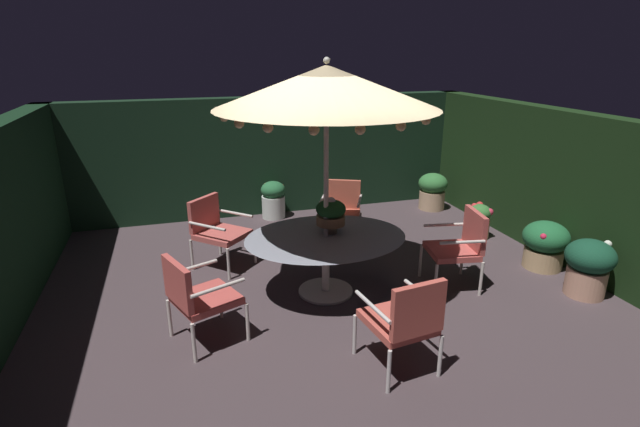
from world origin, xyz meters
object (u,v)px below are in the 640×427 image
centerpiece_planter (331,213)px  patio_chair_east (460,243)px  patio_chair_northeast (405,318)px  potted_plant_right_far (479,220)px  potted_plant_back_right (273,199)px  potted_plant_left_near (589,265)px  potted_plant_left_far (545,243)px  patio_dining_table (326,245)px  patio_chair_south (216,227)px  potted_plant_right_near (432,190)px  patio_chair_southeast (341,208)px  patio_chair_north (196,294)px  patio_umbrella (327,87)px

centerpiece_planter → patio_chair_east: bearing=-13.9°
patio_chair_northeast → potted_plant_right_far: bearing=45.7°
potted_plant_back_right → potted_plant_right_far: bearing=-32.9°
potted_plant_left_near → potted_plant_back_right: size_ratio=1.08×
potted_plant_left_far → patio_dining_table: bearing=176.7°
potted_plant_left_near → potted_plant_back_right: bearing=128.4°
patio_dining_table → patio_chair_south: 1.62m
potted_plant_left_far → potted_plant_right_near: (-0.19, 2.62, 0.01)m
patio_dining_table → patio_chair_southeast: bearing=64.4°
patio_chair_southeast → potted_plant_right_near: patio_chair_southeast is taller
patio_chair_east → patio_dining_table: bearing=169.7°
patio_chair_south → patio_chair_north: bearing=-101.2°
patio_chair_north → potted_plant_left_far: patio_chair_north is taller
patio_chair_south → potted_plant_back_right: bearing=56.6°
patio_chair_southeast → potted_plant_right_far: bearing=-12.9°
centerpiece_planter → potted_plant_left_far: (2.88, -0.25, -0.63)m
patio_chair_north → potted_plant_right_far: patio_chair_north is taller
potted_plant_right_far → potted_plant_right_near: (0.02, 1.45, 0.06)m
patio_chair_southeast → potted_plant_right_near: bearing=25.4°
patio_umbrella → patio_chair_southeast: (0.70, 1.46, -1.86)m
centerpiece_planter → patio_chair_north: size_ratio=0.47×
potted_plant_left_far → potted_plant_right_near: bearing=94.1°
centerpiece_planter → patio_chair_northeast: centerpiece_planter is taller
potted_plant_left_far → patio_umbrella: bearing=176.7°
centerpiece_planter → potted_plant_left_near: bearing=-19.8°
patio_chair_southeast → potted_plant_right_near: size_ratio=1.38×
patio_chair_north → potted_plant_left_far: bearing=5.7°
patio_chair_southeast → potted_plant_right_far: (2.05, -0.47, -0.24)m
patio_umbrella → centerpiece_planter: bearing=44.4°
patio_chair_east → patio_chair_northeast: bearing=-136.3°
patio_chair_southeast → potted_plant_back_right: patio_chair_southeast is taller
potted_plant_back_right → patio_chair_southeast: bearing=-60.7°
potted_plant_left_far → potted_plant_left_near: 0.77m
patio_chair_south → potted_plant_right_far: size_ratio=1.70×
patio_chair_northeast → potted_plant_back_right: 4.43m
patio_chair_east → potted_plant_left_near: (1.32, -0.64, -0.17)m
potted_plant_right_far → patio_chair_northeast: bearing=-134.3°
potted_plant_left_near → potted_plant_right_far: bearing=94.6°
potted_plant_right_far → patio_chair_south: bearing=177.8°
patio_umbrella → centerpiece_planter: (0.08, 0.08, -1.41)m
potted_plant_right_near → potted_plant_right_far: bearing=-90.9°
patio_chair_east → patio_chair_south: (-2.74, 1.43, -0.01)m
centerpiece_planter → potted_plant_back_right: bearing=92.9°
patio_chair_north → potted_plant_left_near: 4.42m
potted_plant_left_near → patio_chair_south: bearing=152.9°
patio_dining_table → patio_chair_east: bearing=-10.3°
patio_chair_north → potted_plant_right_far: 4.55m
patio_chair_northeast → potted_plant_right_far: (2.54, 2.60, -0.26)m
centerpiece_planter → patio_chair_east: size_ratio=0.45×
patio_chair_east → potted_plant_right_far: patio_chair_east is taller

